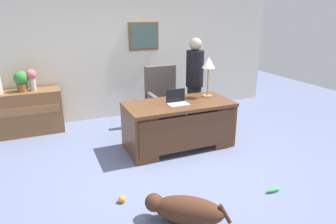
{
  "coord_description": "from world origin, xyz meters",
  "views": [
    {
      "loc": [
        -1.54,
        -3.48,
        2.14
      ],
      "look_at": [
        0.08,
        0.3,
        0.75
      ],
      "focal_mm": 32.26,
      "sensor_mm": 36.0,
      "label": 1
    }
  ],
  "objects_px": {
    "armchair": "(164,101)",
    "vase_with_flowers": "(32,78)",
    "credenza": "(27,112)",
    "dog_toy_bone": "(273,190)",
    "desk": "(179,124)",
    "person_standing": "(194,83)",
    "desk_lamp": "(209,65)",
    "laptop": "(177,100)",
    "potted_plant": "(21,80)",
    "dog_toy_ball": "(122,199)",
    "dog_lying": "(185,210)"
  },
  "relations": [
    {
      "from": "desk_lamp",
      "to": "laptop",
      "type": "bearing_deg",
      "value": -164.46
    },
    {
      "from": "laptop",
      "to": "dog_toy_bone",
      "type": "distance_m",
      "value": 1.89
    },
    {
      "from": "armchair",
      "to": "vase_with_flowers",
      "type": "distance_m",
      "value": 2.38
    },
    {
      "from": "person_standing",
      "to": "desk_lamp",
      "type": "xyz_separation_m",
      "value": [
        -0.04,
        -0.55,
        0.42
      ]
    },
    {
      "from": "desk_lamp",
      "to": "desk",
      "type": "bearing_deg",
      "value": -165.37
    },
    {
      "from": "credenza",
      "to": "dog_toy_bone",
      "type": "distance_m",
      "value": 4.32
    },
    {
      "from": "credenza",
      "to": "laptop",
      "type": "relative_size",
      "value": 3.79
    },
    {
      "from": "laptop",
      "to": "potted_plant",
      "type": "height_order",
      "value": "potted_plant"
    },
    {
      "from": "armchair",
      "to": "dog_toy_bone",
      "type": "relative_size",
      "value": 5.83
    },
    {
      "from": "desk",
      "to": "dog_toy_bone",
      "type": "relative_size",
      "value": 8.6
    },
    {
      "from": "desk",
      "to": "armchair",
      "type": "relative_size",
      "value": 1.48
    },
    {
      "from": "vase_with_flowers",
      "to": "potted_plant",
      "type": "distance_m",
      "value": 0.17
    },
    {
      "from": "credenza",
      "to": "desk_lamp",
      "type": "height_order",
      "value": "desk_lamp"
    },
    {
      "from": "armchair",
      "to": "credenza",
      "type": "bearing_deg",
      "value": 164.85
    },
    {
      "from": "potted_plant",
      "to": "dog_lying",
      "type": "bearing_deg",
      "value": -65.31
    },
    {
      "from": "person_standing",
      "to": "potted_plant",
      "type": "bearing_deg",
      "value": 162.38
    },
    {
      "from": "laptop",
      "to": "dog_toy_ball",
      "type": "distance_m",
      "value": 1.8
    },
    {
      "from": "desk",
      "to": "laptop",
      "type": "height_order",
      "value": "laptop"
    },
    {
      "from": "desk",
      "to": "dog_toy_bone",
      "type": "xyz_separation_m",
      "value": [
        0.51,
        -1.65,
        -0.38
      ]
    },
    {
      "from": "desk_lamp",
      "to": "dog_toy_ball",
      "type": "xyz_separation_m",
      "value": [
        -1.86,
        -1.27,
        -1.25
      ]
    },
    {
      "from": "credenza",
      "to": "laptop",
      "type": "xyz_separation_m",
      "value": [
        2.22,
        -1.65,
        0.41
      ]
    },
    {
      "from": "laptop",
      "to": "desk_lamp",
      "type": "distance_m",
      "value": 0.83
    },
    {
      "from": "laptop",
      "to": "dog_toy_bone",
      "type": "relative_size",
      "value": 1.62
    },
    {
      "from": "credenza",
      "to": "desk_lamp",
      "type": "xyz_separation_m",
      "value": [
        2.87,
        -1.47,
        0.89
      ]
    },
    {
      "from": "credenza",
      "to": "desk",
      "type": "bearing_deg",
      "value": -35.52
    },
    {
      "from": "person_standing",
      "to": "vase_with_flowers",
      "type": "distance_m",
      "value": 2.9
    },
    {
      "from": "laptop",
      "to": "dog_toy_ball",
      "type": "xyz_separation_m",
      "value": [
        -1.21,
        -1.09,
        -0.77
      ]
    },
    {
      "from": "dog_toy_ball",
      "to": "desk_lamp",
      "type": "bearing_deg",
      "value": 34.44
    },
    {
      "from": "desk",
      "to": "credenza",
      "type": "height_order",
      "value": "credenza"
    },
    {
      "from": "dog_toy_ball",
      "to": "armchair",
      "type": "bearing_deg",
      "value": 56.36
    },
    {
      "from": "laptop",
      "to": "desk_lamp",
      "type": "bearing_deg",
      "value": 15.54
    },
    {
      "from": "desk",
      "to": "potted_plant",
      "type": "bearing_deg",
      "value": 144.51
    },
    {
      "from": "laptop",
      "to": "vase_with_flowers",
      "type": "xyz_separation_m",
      "value": [
        -2.05,
        1.65,
        0.2
      ]
    },
    {
      "from": "potted_plant",
      "to": "dog_toy_ball",
      "type": "height_order",
      "value": "potted_plant"
    },
    {
      "from": "dog_lying",
      "to": "desk_lamp",
      "type": "relative_size",
      "value": 1.19
    },
    {
      "from": "person_standing",
      "to": "potted_plant",
      "type": "height_order",
      "value": "person_standing"
    },
    {
      "from": "laptop",
      "to": "potted_plant",
      "type": "distance_m",
      "value": 2.77
    },
    {
      "from": "credenza",
      "to": "potted_plant",
      "type": "distance_m",
      "value": 0.59
    },
    {
      "from": "desk",
      "to": "vase_with_flowers",
      "type": "relative_size",
      "value": 4.56
    },
    {
      "from": "credenza",
      "to": "dog_toy_bone",
      "type": "height_order",
      "value": "credenza"
    },
    {
      "from": "credenza",
      "to": "dog_toy_bone",
      "type": "xyz_separation_m",
      "value": [
        2.79,
        -3.28,
        -0.37
      ]
    },
    {
      "from": "dog_toy_bone",
      "to": "laptop",
      "type": "bearing_deg",
      "value": 109.18
    },
    {
      "from": "vase_with_flowers",
      "to": "armchair",
      "type": "bearing_deg",
      "value": -16.26
    },
    {
      "from": "credenza",
      "to": "person_standing",
      "type": "bearing_deg",
      "value": -17.61
    },
    {
      "from": "desk_lamp",
      "to": "dog_toy_bone",
      "type": "distance_m",
      "value": 2.21
    },
    {
      "from": "desk_lamp",
      "to": "potted_plant",
      "type": "distance_m",
      "value": 3.24
    },
    {
      "from": "credenza",
      "to": "vase_with_flowers",
      "type": "bearing_deg",
      "value": 0.46
    },
    {
      "from": "desk_lamp",
      "to": "vase_with_flowers",
      "type": "relative_size",
      "value": 1.79
    },
    {
      "from": "dog_toy_bone",
      "to": "person_standing",
      "type": "bearing_deg",
      "value": 86.98
    },
    {
      "from": "armchair",
      "to": "dog_toy_bone",
      "type": "distance_m",
      "value": 2.7
    }
  ]
}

